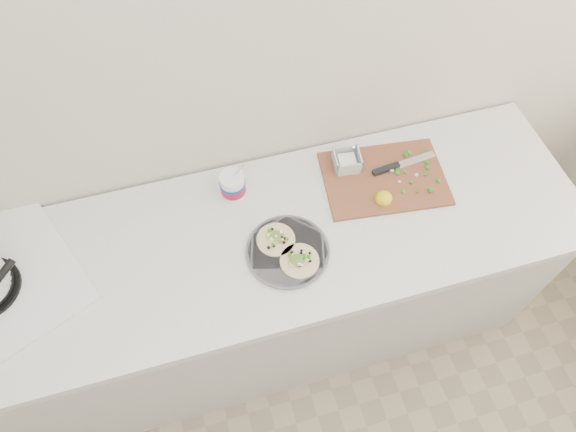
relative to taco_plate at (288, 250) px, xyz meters
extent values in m
cube|color=beige|center=(-0.16, 0.39, 0.38)|extent=(3.50, 0.05, 2.60)
cube|color=beige|center=(-0.16, 0.10, -0.49)|extent=(2.40, 0.62, 0.86)
cube|color=silver|center=(-0.16, 0.08, -0.04)|extent=(2.44, 0.66, 0.04)
cylinder|color=#545259|center=(0.00, 0.00, -0.01)|extent=(0.26, 0.26, 0.01)
cylinder|color=#545259|center=(0.00, 0.00, -0.01)|extent=(0.28, 0.28, 0.00)
cylinder|color=white|center=(-0.12, 0.28, 0.03)|extent=(0.09, 0.09, 0.10)
cylinder|color=maroon|center=(-0.12, 0.28, 0.03)|extent=(0.09, 0.09, 0.04)
cylinder|color=#192D99|center=(-0.12, 0.28, 0.05)|extent=(0.09, 0.09, 0.01)
cube|color=brown|center=(0.42, 0.19, -0.01)|extent=(0.46, 0.35, 0.01)
cube|color=white|center=(0.30, 0.28, 0.01)|extent=(0.06, 0.06, 0.03)
ellipsoid|color=yellow|center=(0.38, 0.10, 0.01)|extent=(0.06, 0.06, 0.05)
cube|color=silver|center=(0.55, 0.23, 0.00)|extent=(0.16, 0.05, 0.00)
cube|color=black|center=(0.43, 0.22, 0.00)|extent=(0.11, 0.03, 0.02)
camera|label=1|loc=(-0.22, -0.77, 1.47)|focal=32.00mm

